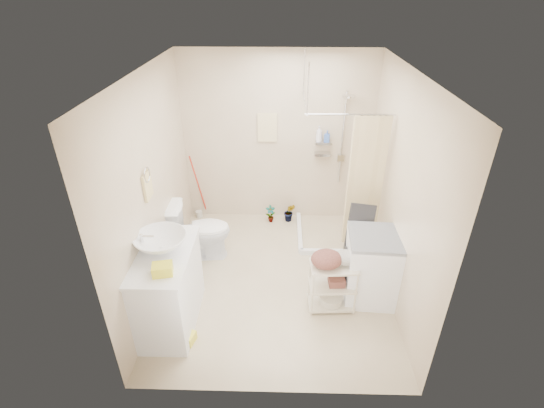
{
  "coord_description": "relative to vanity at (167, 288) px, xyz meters",
  "views": [
    {
      "loc": [
        0.06,
        -3.93,
        3.39
      ],
      "look_at": [
        -0.05,
        0.25,
        0.98
      ],
      "focal_mm": 26.0,
      "sensor_mm": 36.0,
      "label": 1
    }
  ],
  "objects": [
    {
      "name": "shower",
      "position": [
        2.01,
        1.77,
        0.58
      ],
      "size": [
        1.1,
        1.1,
        2.1
      ],
      "primitive_type": null,
      "color": "silver",
      "rests_on": "ground"
    },
    {
      "name": "floor_basket",
      "position": [
        0.22,
        -0.3,
        -0.4
      ],
      "size": [
        0.33,
        0.29,
        0.15
      ],
      "primitive_type": "cube",
      "rotation": [
        0.0,
        0.0,
        -0.28
      ],
      "color": "#F9EF3C",
      "rests_on": "ground"
    },
    {
      "name": "potted_plant_a",
      "position": [
        1.06,
        2.11,
        -0.33
      ],
      "size": [
        0.17,
        0.14,
        0.29
      ],
      "primitive_type": "imported",
      "rotation": [
        0.0,
        0.0,
        0.28
      ],
      "color": "brown",
      "rests_on": "ground"
    },
    {
      "name": "counter_basket",
      "position": [
        0.11,
        -0.32,
        0.53
      ],
      "size": [
        0.22,
        0.18,
        0.11
      ],
      "primitive_type": "cube",
      "rotation": [
        0.0,
        0.0,
        0.21
      ],
      "color": "yellow",
      "rests_on": "vanity"
    },
    {
      "name": "shampoo_bottle_a",
      "position": [
        1.76,
        2.24,
        0.96
      ],
      "size": [
        0.12,
        0.12,
        0.23
      ],
      "primitive_type": "imported",
      "rotation": [
        0.0,
        0.0,
        -0.41
      ],
      "color": "silver",
      "rests_on": "shower"
    },
    {
      "name": "wall_front",
      "position": [
        1.16,
        -0.88,
        0.83
      ],
      "size": [
        2.8,
        0.04,
        2.6
      ],
      "primitive_type": "cube",
      "color": "beige",
      "rests_on": "ground"
    },
    {
      "name": "mop",
      "position": [
        -0.11,
        2.23,
        0.09
      ],
      "size": [
        0.12,
        0.12,
        1.12
      ],
      "primitive_type": null,
      "rotation": [
        0.0,
        0.0,
        0.13
      ],
      "color": "red",
      "rests_on": "ground"
    },
    {
      "name": "wall_left",
      "position": [
        -0.24,
        0.72,
        0.83
      ],
      "size": [
        0.04,
        3.2,
        2.6
      ],
      "primitive_type": "cube",
      "color": "beige",
      "rests_on": "ground"
    },
    {
      "name": "potted_plant_b",
      "position": [
        1.36,
        2.15,
        -0.31
      ],
      "size": [
        0.19,
        0.16,
        0.32
      ],
      "primitive_type": "imported",
      "rotation": [
        0.0,
        0.0,
        -0.1
      ],
      "color": "#97572D",
      "rests_on": "ground"
    },
    {
      "name": "sink",
      "position": [
        -0.0,
        0.05,
        0.57
      ],
      "size": [
        0.65,
        0.65,
        0.19
      ],
      "primitive_type": "imported",
      "rotation": [
        0.0,
        0.0,
        0.24
      ],
      "color": "silver",
      "rests_on": "vanity"
    },
    {
      "name": "hanging_towel",
      "position": [
        1.01,
        2.3,
        1.03
      ],
      "size": [
        0.28,
        0.03,
        0.42
      ],
      "primitive_type": "cube",
      "color": "beige",
      "rests_on": "wall_back"
    },
    {
      "name": "wall_back",
      "position": [
        1.16,
        2.32,
        0.83
      ],
      "size": [
        2.8,
        0.04,
        2.6
      ],
      "primitive_type": "cube",
      "color": "beige",
      "rests_on": "ground"
    },
    {
      "name": "vanity",
      "position": [
        0.0,
        0.0,
        0.0
      ],
      "size": [
        0.6,
        1.07,
        0.94
      ],
      "primitive_type": "cube",
      "rotation": [
        0.0,
        0.0,
        -0.0
      ],
      "color": "silver",
      "rests_on": "ground"
    },
    {
      "name": "tp_holder",
      "position": [
        -0.2,
        0.77,
        0.25
      ],
      "size": [
        0.08,
        0.12,
        0.14
      ],
      "primitive_type": null,
      "color": "white",
      "rests_on": "wall_left"
    },
    {
      "name": "ironing_board",
      "position": [
        2.15,
        0.72,
        0.08
      ],
      "size": [
        0.32,
        0.11,
        1.1
      ],
      "primitive_type": null,
      "rotation": [
        0.0,
        0.0,
        0.05
      ],
      "color": "black",
      "rests_on": "ground"
    },
    {
      "name": "wall_right",
      "position": [
        2.56,
        0.72,
        0.83
      ],
      "size": [
        0.04,
        3.2,
        2.6
      ],
      "primitive_type": "cube",
      "color": "beige",
      "rests_on": "ground"
    },
    {
      "name": "ceiling",
      "position": [
        1.16,
        0.72,
        2.13
      ],
      "size": [
        2.8,
        3.2,
        0.04
      ],
      "primitive_type": "cube",
      "color": "silver",
      "rests_on": "ground"
    },
    {
      "name": "laundry_rack",
      "position": [
        1.82,
        0.27,
        -0.11
      ],
      "size": [
        0.54,
        0.34,
        0.73
      ],
      "primitive_type": null,
      "rotation": [
        0.0,
        0.0,
        0.05
      ],
      "color": "beige",
      "rests_on": "ground"
    },
    {
      "name": "shampoo_bottle_b",
      "position": [
        1.88,
        2.23,
        0.93
      ],
      "size": [
        0.09,
        0.09,
        0.17
      ],
      "primitive_type": "imported",
      "rotation": [
        0.0,
        0.0,
        -0.23
      ],
      "color": "#385BAE",
      "rests_on": "shower"
    },
    {
      "name": "floor",
      "position": [
        1.16,
        0.72,
        -0.47
      ],
      "size": [
        3.2,
        3.2,
        0.0
      ],
      "primitive_type": "plane",
      "color": "beige",
      "rests_on": "ground"
    },
    {
      "name": "washing_machine",
      "position": [
        2.3,
        0.48,
        -0.04
      ],
      "size": [
        0.63,
        0.65,
        0.87
      ],
      "primitive_type": "cube",
      "rotation": [
        0.0,
        0.0,
        -0.07
      ],
      "color": "white",
      "rests_on": "ground"
    },
    {
      "name": "toilet",
      "position": [
        0.12,
        1.22,
        -0.06
      ],
      "size": [
        0.85,
        0.54,
        0.83
      ],
      "primitive_type": "imported",
      "rotation": [
        0.0,
        0.0,
        1.66
      ],
      "color": "white",
      "rests_on": "ground"
    },
    {
      "name": "towel_ring",
      "position": [
        -0.22,
        0.52,
        1.0
      ],
      "size": [
        0.04,
        0.22,
        0.34
      ],
      "primitive_type": null,
      "color": "#E4CC83",
      "rests_on": "wall_left"
    }
  ]
}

